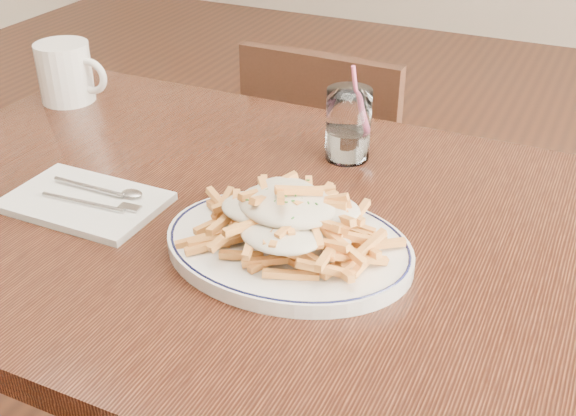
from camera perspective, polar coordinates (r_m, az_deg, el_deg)
The scene contains 8 objects.
table at distance 1.09m, azimuth -3.32°, elevation -3.79°, with size 1.20×0.80×0.75m.
chair_far at distance 1.75m, azimuth 3.50°, elevation 2.06°, with size 0.38×0.38×0.80m.
fries_plate at distance 0.95m, azimuth -0.00°, elevation -3.04°, with size 0.39×0.35×0.02m.
loaded_fries at distance 0.92m, azimuth 0.00°, elevation -0.45°, with size 0.28×0.24×0.07m.
napkin at distance 1.10m, azimuth -15.75°, elevation 0.48°, with size 0.23×0.15×0.01m, color silver.
cutlery at distance 1.10m, azimuth -15.66°, elevation 0.98°, with size 0.18×0.07×0.01m.
water_glass at distance 1.18m, azimuth 4.78°, elevation 6.25°, with size 0.07×0.07×0.16m.
coffee_mug at distance 1.47m, azimuth -17.11°, elevation 10.19°, with size 0.15×0.10×0.11m.
Camera 1 is at (0.44, -0.79, 1.28)m, focal length 45.00 mm.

